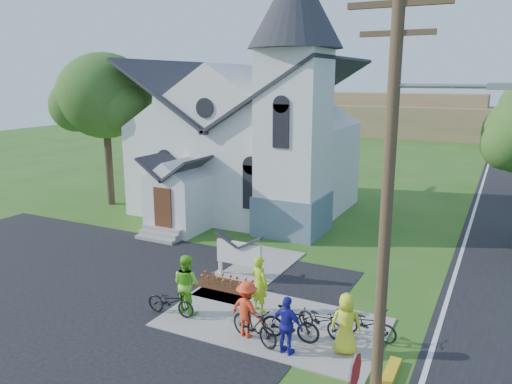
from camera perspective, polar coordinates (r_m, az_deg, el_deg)
The scene contains 19 objects.
ground at distance 16.75m, azimuth -3.66°, elevation -14.35°, with size 120.00×120.00×0.00m, color #2A5D1A.
parking_lot at distance 19.73m, azimuth -25.01°, elevation -11.20°, with size 20.00×16.00×0.02m, color black.
sidewalk at distance 16.51m, azimuth 1.90°, elevation -14.67°, with size 7.00×4.00×0.05m, color gray.
church at distance 28.57m, azimuth -0.56°, elevation 8.06°, with size 12.35×12.00×13.00m.
church_sign at distance 19.43m, azimuth -1.96°, elevation -7.07°, with size 2.20×0.40×1.70m.
flower_bed at distance 19.07m, azimuth -3.26°, elevation -10.69°, with size 2.60×1.10×0.07m, color #36180E.
utility_pole at distance 11.73m, azimuth 15.18°, elevation 1.33°, with size 3.45×0.28×10.00m.
tree_lot_corner at distance 31.44m, azimuth -16.92°, elevation 10.44°, with size 5.60×5.60×9.15m.
distant_hills at distance 69.46m, azimuth 23.46°, elevation 7.33°, with size 61.00×10.00×5.60m.
cyclist_0 at distance 16.78m, azimuth 0.40°, elevation -10.47°, with size 0.70×0.46×1.91m, color #A7DA19.
bike_0 at distance 16.97m, azimuth -9.71°, elevation -12.22°, with size 0.61×1.75×0.92m, color black.
cyclist_1 at distance 16.91m, azimuth -7.95°, elevation -10.30°, with size 0.96×0.75×1.97m, color #73DD29.
bike_1 at distance 15.13m, azimuth -0.20°, elevation -14.93°, with size 0.52×1.82×1.10m, color black.
cyclist_2 at distance 14.45m, azimuth 3.58°, elevation -15.00°, with size 1.01×0.42×1.72m, color #2220A2.
bike_2 at distance 15.77m, azimuth 7.38°, elevation -14.29°, with size 0.58×1.65×0.87m, color black.
cyclist_3 at distance 15.31m, azimuth -1.06°, elevation -13.24°, with size 1.12×0.65×1.74m, color #FC401C.
bike_3 at distance 15.25m, azimuth 3.94°, elevation -14.77°, with size 0.51×1.79×1.08m, color black.
cyclist_4 at distance 14.70m, azimuth 10.24°, elevation -14.57°, with size 0.87×0.56×1.77m, color yellow.
bike_4 at distance 15.73m, azimuth 12.64°, elevation -14.44°, with size 0.62×1.79×0.94m, color black.
Camera 1 is at (7.64, -12.78, 7.67)m, focal length 35.00 mm.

